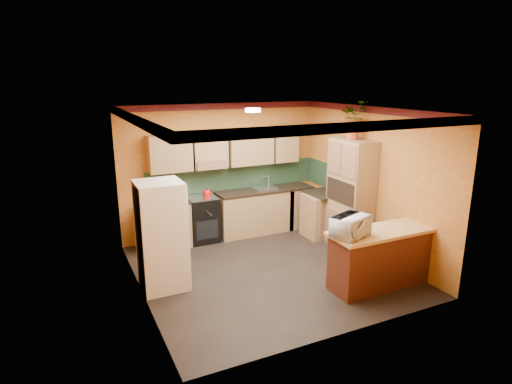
# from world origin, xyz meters

# --- Properties ---
(room_shell) EXTENTS (4.24, 4.24, 2.72)m
(room_shell) POSITION_xyz_m (0.02, 0.28, 2.09)
(room_shell) COLOR black
(room_shell) RESTS_ON ground
(base_cabinets_back) EXTENTS (3.65, 0.60, 0.88)m
(base_cabinets_back) POSITION_xyz_m (0.06, 1.80, 0.44)
(base_cabinets_back) COLOR tan
(base_cabinets_back) RESTS_ON ground
(countertop_back) EXTENTS (3.65, 0.62, 0.04)m
(countertop_back) POSITION_xyz_m (0.06, 1.80, 0.90)
(countertop_back) COLOR black
(countertop_back) RESTS_ON base_cabinets_back
(stove) EXTENTS (0.58, 0.58, 0.91)m
(stove) POSITION_xyz_m (-0.57, 1.80, 0.46)
(stove) COLOR black
(stove) RESTS_ON ground
(kettle) EXTENTS (0.17, 0.17, 0.18)m
(kettle) POSITION_xyz_m (-0.47, 1.75, 1.00)
(kettle) COLOR red
(kettle) RESTS_ON stove
(sink) EXTENTS (0.48, 0.40, 0.03)m
(sink) POSITION_xyz_m (0.83, 1.80, 0.94)
(sink) COLOR silver
(sink) RESTS_ON countertop_back
(base_cabinets_right) EXTENTS (0.60, 0.80, 0.88)m
(base_cabinets_right) POSITION_xyz_m (1.80, 1.00, 0.44)
(base_cabinets_right) COLOR tan
(base_cabinets_right) RESTS_ON ground
(countertop_right) EXTENTS (0.62, 0.80, 0.04)m
(countertop_right) POSITION_xyz_m (1.80, 1.00, 0.90)
(countertop_right) COLOR black
(countertop_right) RESTS_ON base_cabinets_right
(fridge) EXTENTS (0.68, 0.66, 1.70)m
(fridge) POSITION_xyz_m (-1.75, 0.17, 0.85)
(fridge) COLOR white
(fridge) RESTS_ON ground
(pantry) EXTENTS (0.48, 0.90, 2.10)m
(pantry) POSITION_xyz_m (1.85, 0.23, 1.05)
(pantry) COLOR tan
(pantry) RESTS_ON ground
(fern_pot) EXTENTS (0.22, 0.22, 0.16)m
(fern_pot) POSITION_xyz_m (1.85, 0.28, 2.18)
(fern_pot) COLOR #AC4129
(fern_pot) RESTS_ON pantry
(fern) EXTENTS (0.52, 0.46, 0.54)m
(fern) POSITION_xyz_m (1.85, 0.28, 2.53)
(fern) COLOR tan
(fern) RESTS_ON fern_pot
(breakfast_bar) EXTENTS (1.80, 0.55, 0.88)m
(breakfast_bar) POSITION_xyz_m (1.42, -1.25, 0.44)
(breakfast_bar) COLOR #542613
(breakfast_bar) RESTS_ON ground
(bar_top) EXTENTS (1.90, 0.65, 0.05)m
(bar_top) POSITION_xyz_m (1.42, -1.25, 0.91)
(bar_top) COLOR tan
(bar_top) RESTS_ON breakfast_bar
(microwave) EXTENTS (0.66, 0.55, 0.31)m
(microwave) POSITION_xyz_m (0.71, -1.25, 1.09)
(microwave) COLOR white
(microwave) RESTS_ON bar_top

